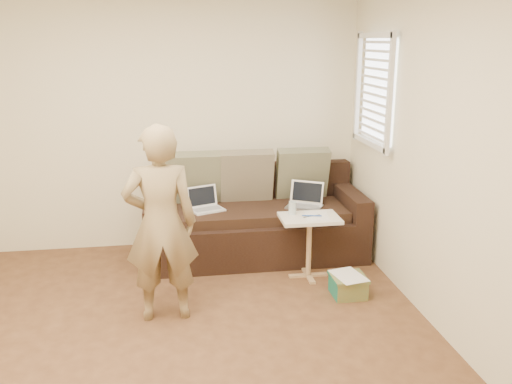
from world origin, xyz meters
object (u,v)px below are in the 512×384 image
Objects in this scene: sofa at (254,215)px; person at (161,224)px; side_table at (309,247)px; laptop_silver at (304,207)px; striped_box at (348,285)px; laptop_white at (207,211)px; drinking_glass at (292,208)px.

sofa is 1.55m from person.
side_table is (1.34, 0.57, -0.49)m from person.
sofa is at bearing -162.54° from laptop_silver.
laptop_white is at bearing 138.67° from striped_box.
laptop_white is 1.59m from striped_box.
laptop_silver is 0.98m from laptop_white.
striped_box is at bearing -63.20° from laptop_white.
sofa is 0.64m from drinking_glass.
laptop_white is (-0.49, -0.06, 0.10)m from sofa.
laptop_white is 1.09m from side_table.
person reaches higher than sofa.
side_table is at bearing -68.87° from laptop_silver.
laptop_white is 0.91m from drinking_glass.
sofa is 18.33× the size of drinking_glass.
drinking_glass is at bearing -62.38° from sofa.
laptop_silver is 0.58× the size of side_table.
person is at bearing -175.33° from striped_box.
person is 1.38m from drinking_glass.
laptop_silver is 1.15× the size of striped_box.
laptop_silver is 1.07m from striped_box.
striped_box is (0.17, -0.96, -0.43)m from laptop_silver.
person is 1.54m from side_table.
drinking_glass is 0.87m from striped_box.
laptop_white is (-0.98, 0.05, 0.00)m from laptop_silver.
drinking_glass is (1.20, 0.67, -0.13)m from person.
person is 1.73m from striped_box.
drinking_glass is at bearing -87.76° from laptop_silver.
drinking_glass reaches higher than laptop_white.
side_table is (0.42, -0.62, -0.13)m from sofa.
side_table is at bearing -34.35° from drinking_glass.
person is at bearing -127.45° from sofa.
sofa reaches higher than side_table.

